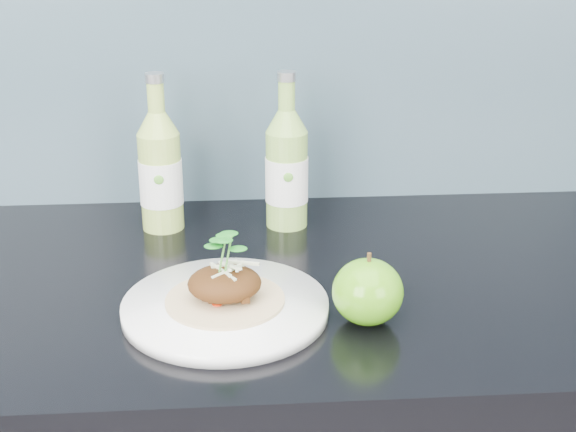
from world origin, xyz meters
name	(u,v)px	position (x,y,z in m)	size (l,w,h in m)	color
dinner_plate	(225,307)	(-0.05, 1.59, 0.91)	(0.32, 0.32, 0.02)	white
pork_taco	(224,280)	(-0.05, 1.59, 0.94)	(0.14, 0.14, 0.10)	tan
green_apple	(368,292)	(0.12, 1.56, 0.94)	(0.11, 0.11, 0.09)	#41850E
cider_bottle_left	(160,171)	(-0.14, 1.87, 0.99)	(0.07, 0.07, 0.24)	#9EC050
cider_bottle_right	(287,169)	(0.04, 1.86, 0.99)	(0.07, 0.07, 0.24)	#85B44B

